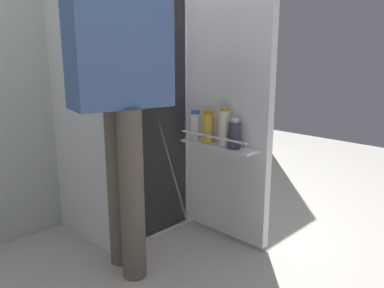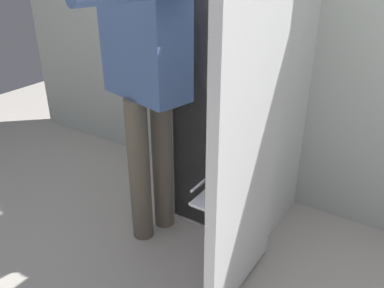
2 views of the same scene
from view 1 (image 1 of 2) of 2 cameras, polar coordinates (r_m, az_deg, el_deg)
The scene contains 4 objects.
ground_plane at distance 2.33m, azimuth -1.49°, elevation -15.34°, with size 6.67×6.67×0.00m, color #B7B2A8.
kitchen_wall at distance 2.74m, azimuth -15.01°, elevation 14.98°, with size 4.40×0.10×2.43m, color beige.
refrigerator at distance 2.44m, azimuth -9.23°, elevation 8.03°, with size 0.66×1.17×1.80m.
person at distance 1.90m, azimuth -10.13°, elevation 10.87°, with size 0.58×0.85×1.72m.
Camera 1 is at (-1.42, -1.47, 1.13)m, focal length 36.75 mm.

